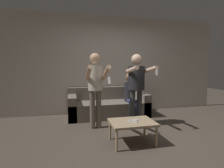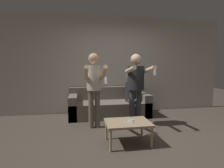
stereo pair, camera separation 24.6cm
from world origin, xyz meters
The scene contains 9 objects.
ground_plane centered at (0.00, 0.00, 0.00)m, with size 14.00×14.00×0.00m, color #4C4238.
wall_back centered at (0.00, 2.04, 1.35)m, with size 6.40×0.06×2.70m.
couch centered at (-0.24, 1.59, 0.26)m, with size 2.04×0.84×0.73m.
person_standing_left centered at (-0.69, 0.72, 0.97)m, with size 0.41×0.76×1.56m.
person_standing_right centered at (0.21, 0.73, 0.98)m, with size 0.48×0.74×1.56m.
person_seated centered at (0.31, 1.41, 0.61)m, with size 0.28×0.52×1.13m.
coffee_table centered at (-0.20, -0.13, 0.33)m, with size 0.74×0.54×0.38m.
remote_near centered at (-0.20, -0.17, 0.39)m, with size 0.15×0.10×0.02m.
remote_far centered at (-0.17, -0.13, 0.39)m, with size 0.15×0.05×0.02m.
Camera 2 is at (-0.94, -2.87, 1.29)m, focal length 28.00 mm.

